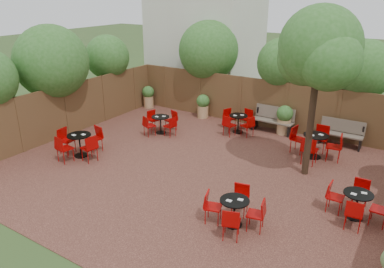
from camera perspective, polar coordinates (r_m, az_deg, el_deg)
The scene contains 11 objects.
ground at distance 11.86m, azimuth 0.94°, elevation -5.77°, with size 80.00×80.00×0.00m, color #354F23.
courtyard_paving at distance 11.86m, azimuth 0.94°, elevation -5.72°, with size 12.00×10.00×0.02m, color #3C1F18.
fence_back at distance 15.69m, azimuth 10.64°, elevation 4.61°, with size 12.00×0.08×2.00m, color brown.
fence_left at distance 15.28m, azimuth -18.58°, elevation 3.40°, with size 0.08×10.00×2.00m, color brown.
neighbour_building at distance 19.80m, azimuth 2.16°, elevation 17.17°, with size 5.00×4.00×8.00m, color beige.
overhang_foliage at distance 14.62m, azimuth -2.18°, elevation 10.66°, with size 15.43×10.58×2.77m.
courtyard_tree at distance 11.12m, azimuth 18.72°, elevation 11.68°, with size 2.52×2.42×5.03m.
park_bench_left at distance 15.27m, azimuth 12.29°, elevation 2.21°, with size 1.65×0.57×1.01m.
park_bench_right at distance 14.66m, azimuth 21.78°, elevation 0.21°, with size 1.55×0.53×0.95m.
bistro_tables at distance 12.33m, azimuth 4.74°, elevation -2.42°, with size 10.19×7.28×0.94m.
planters at distance 14.60m, azimuth 8.62°, elevation 1.90°, with size 11.89×4.21×1.15m.
Camera 1 is at (5.54, -9.01, 5.37)m, focal length 35.05 mm.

